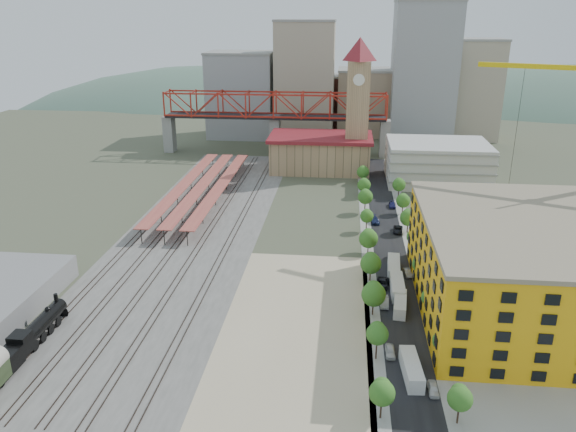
# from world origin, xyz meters

# --- Properties ---
(ground) EXTENTS (400.00, 400.00, 0.00)m
(ground) POSITION_xyz_m (0.00, 0.00, 0.00)
(ground) COLOR #474C38
(ground) RESTS_ON ground
(ballast_strip) EXTENTS (36.00, 165.00, 0.06)m
(ballast_strip) POSITION_xyz_m (-36.00, 17.50, 0.03)
(ballast_strip) COLOR #605E59
(ballast_strip) RESTS_ON ground
(dirt_lot) EXTENTS (28.00, 67.00, 0.06)m
(dirt_lot) POSITION_xyz_m (-4.00, -31.50, 0.03)
(dirt_lot) COLOR tan
(dirt_lot) RESTS_ON ground
(street_asphalt) EXTENTS (12.00, 170.00, 0.06)m
(street_asphalt) POSITION_xyz_m (16.00, 15.00, 0.03)
(street_asphalt) COLOR black
(street_asphalt) RESTS_ON ground
(sidewalk_west) EXTENTS (3.00, 170.00, 0.04)m
(sidewalk_west) POSITION_xyz_m (10.50, 15.00, 0.02)
(sidewalk_west) COLOR gray
(sidewalk_west) RESTS_ON ground
(sidewalk_east) EXTENTS (3.00, 170.00, 0.04)m
(sidewalk_east) POSITION_xyz_m (21.50, 15.00, 0.02)
(sidewalk_east) COLOR gray
(sidewalk_east) RESTS_ON ground
(construction_pad) EXTENTS (50.00, 90.00, 0.06)m
(construction_pad) POSITION_xyz_m (45.00, -20.00, 0.03)
(construction_pad) COLOR gray
(construction_pad) RESTS_ON ground
(rail_tracks) EXTENTS (26.56, 160.00, 0.18)m
(rail_tracks) POSITION_xyz_m (-37.80, 17.50, 0.15)
(rail_tracks) COLOR #382B23
(rail_tracks) RESTS_ON ground
(platform_canopies) EXTENTS (16.00, 80.00, 4.12)m
(platform_canopies) POSITION_xyz_m (-41.00, 45.00, 3.99)
(platform_canopies) COLOR #BC5C48
(platform_canopies) RESTS_ON ground
(station_hall) EXTENTS (38.00, 24.00, 13.10)m
(station_hall) POSITION_xyz_m (-5.00, 82.00, 6.67)
(station_hall) COLOR tan
(station_hall) RESTS_ON ground
(clock_tower) EXTENTS (12.00, 12.00, 52.00)m
(clock_tower) POSITION_xyz_m (8.00, 79.99, 28.70)
(clock_tower) COLOR tan
(clock_tower) RESTS_ON ground
(parking_garage) EXTENTS (34.00, 26.00, 14.00)m
(parking_garage) POSITION_xyz_m (36.00, 70.00, 7.00)
(parking_garage) COLOR silver
(parking_garage) RESTS_ON ground
(truss_bridge) EXTENTS (94.00, 9.60, 25.60)m
(truss_bridge) POSITION_xyz_m (-25.00, 105.00, 18.86)
(truss_bridge) COLOR gray
(truss_bridge) RESTS_ON ground
(construction_building) EXTENTS (44.60, 50.60, 18.80)m
(construction_building) POSITION_xyz_m (42.00, -20.00, 9.41)
(construction_building) COLOR #FFB315
(construction_building) RESTS_ON ground
(street_trees) EXTENTS (15.40, 124.40, 8.00)m
(street_trees) POSITION_xyz_m (16.00, 5.00, 0.00)
(street_trees) COLOR #286B20
(street_trees) RESTS_ON ground
(skyline) EXTENTS (133.00, 46.00, 60.00)m
(skyline) POSITION_xyz_m (7.47, 142.31, 22.81)
(skyline) COLOR #9EA0A3
(skyline) RESTS_ON ground
(distant_hills) EXTENTS (647.00, 264.00, 227.00)m
(distant_hills) POSITION_xyz_m (45.28, 260.00, -79.54)
(distant_hills) COLOR #4C6B59
(distant_hills) RESTS_ON ground
(locomotive) EXTENTS (3.11, 23.97, 5.99)m
(locomotive) POSITION_xyz_m (-50.00, -42.18, 2.24)
(locomotive) COLOR black
(locomotive) RESTS_ON ground
(site_trailer_a) EXTENTS (3.32, 10.12, 2.73)m
(site_trailer_a) POSITION_xyz_m (16.00, -44.32, 1.36)
(site_trailer_a) COLOR silver
(site_trailer_a) RESTS_ON ground
(site_trailer_b) EXTENTS (3.37, 9.27, 2.48)m
(site_trailer_b) POSITION_xyz_m (16.00, -22.45, 1.24)
(site_trailer_b) COLOR silver
(site_trailer_b) RESTS_ON ground
(site_trailer_c) EXTENTS (2.78, 10.29, 2.81)m
(site_trailer_c) POSITION_xyz_m (16.00, -15.32, 1.41)
(site_trailer_c) COLOR silver
(site_trailer_c) RESTS_ON ground
(site_trailer_d) EXTENTS (3.27, 10.22, 2.76)m
(site_trailer_d) POSITION_xyz_m (16.00, -5.28, 1.38)
(site_trailer_d) COLOR silver
(site_trailer_d) RESTS_ON ground
(car_0) EXTENTS (1.74, 4.25, 1.44)m
(car_0) POSITION_xyz_m (13.00, -38.57, 0.72)
(car_0) COLOR silver
(car_0) RESTS_ON ground
(car_1) EXTENTS (1.84, 4.93, 1.61)m
(car_1) POSITION_xyz_m (13.00, -20.94, 0.80)
(car_1) COLOR #95969A
(car_1) RESTS_ON ground
(car_2) EXTENTS (3.54, 6.02, 1.57)m
(car_2) POSITION_xyz_m (13.00, -12.79, 0.79)
(car_2) COLOR black
(car_2) RESTS_ON ground
(car_3) EXTENTS (3.04, 5.80, 1.60)m
(car_3) POSITION_xyz_m (13.00, 26.62, 0.80)
(car_3) COLOR navy
(car_3) RESTS_ON ground
(car_4) EXTENTS (1.66, 4.02, 1.36)m
(car_4) POSITION_xyz_m (19.00, -48.26, 0.68)
(car_4) COLOR silver
(car_4) RESTS_ON ground
(car_5) EXTENTS (2.10, 4.29, 1.35)m
(car_5) POSITION_xyz_m (19.00, -6.57, 0.68)
(car_5) COLOR gray
(car_5) RESTS_ON ground
(car_6) EXTENTS (3.01, 5.56, 1.48)m
(car_6) POSITION_xyz_m (19.00, 20.00, 0.74)
(car_6) COLOR black
(car_6) RESTS_ON ground
(car_7) EXTENTS (2.16, 5.00, 1.43)m
(car_7) POSITION_xyz_m (19.00, 40.84, 0.72)
(car_7) COLOR navy
(car_7) RESTS_ON ground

